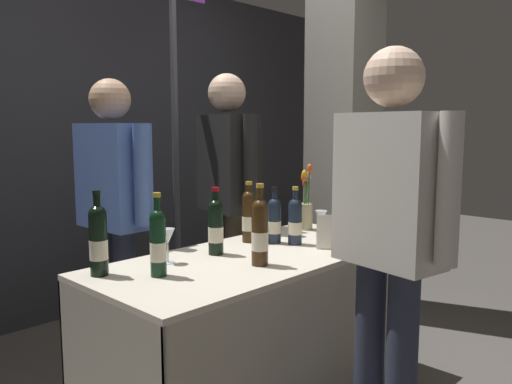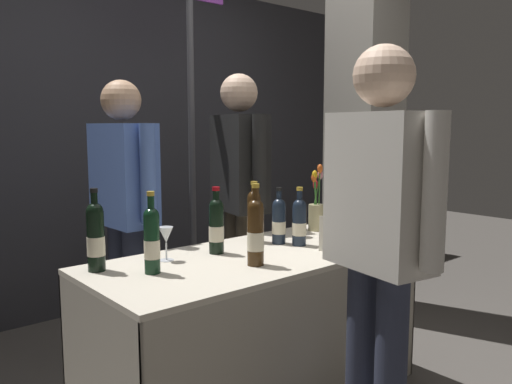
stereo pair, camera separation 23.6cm
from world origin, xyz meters
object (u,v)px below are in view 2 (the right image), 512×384
featured_wine_bottle (152,239)px  wine_glass_near_vendor (330,219)px  tasting_table (256,299)px  booth_signpost (191,106)px  wine_glass_mid (166,236)px  vendor_presenter (124,197)px  display_bottle_0 (216,225)px  concrete_pillar (365,96)px  flower_vase (316,209)px  taster_foreground_right (379,225)px

featured_wine_bottle → wine_glass_near_vendor: featured_wine_bottle is taller
tasting_table → booth_signpost: bearing=71.4°
wine_glass_mid → vendor_presenter: (0.11, 0.62, 0.11)m
tasting_table → booth_signpost: booth_signpost is taller
featured_wine_bottle → display_bottle_0: (0.40, 0.10, -0.01)m
concrete_pillar → featured_wine_bottle: concrete_pillar is taller
wine_glass_mid → vendor_presenter: bearing=80.2°
vendor_presenter → booth_signpost: booth_signpost is taller
display_bottle_0 → vendor_presenter: size_ratio=0.20×
wine_glass_mid → flower_vase: (1.02, 0.02, 0.01)m
featured_wine_bottle → booth_signpost: booth_signpost is taller
tasting_table → display_bottle_0: (-0.13, 0.14, 0.36)m
vendor_presenter → wine_glass_near_vendor: bearing=47.5°
featured_wine_bottle → taster_foreground_right: bearing=-53.5°
wine_glass_mid → concrete_pillar: bearing=10.3°
tasting_table → wine_glass_near_vendor: wine_glass_near_vendor is taller
tasting_table → wine_glass_near_vendor: 0.68m
tasting_table → flower_vase: flower_vase is taller
display_bottle_0 → wine_glass_mid: size_ratio=2.07×
taster_foreground_right → flower_vase: bearing=-25.3°
featured_wine_bottle → taster_foreground_right: size_ratio=0.21×
concrete_pillar → wine_glass_mid: (-1.87, -0.34, -0.71)m
vendor_presenter → booth_signpost: size_ratio=0.67×
wine_glass_near_vendor → featured_wine_bottle: bearing=-179.0°
concrete_pillar → vendor_presenter: bearing=170.9°
display_bottle_0 → taster_foreground_right: 0.85m
vendor_presenter → display_bottle_0: bearing=10.4°
wine_glass_near_vendor → flower_vase: bearing=74.4°
flower_vase → concrete_pillar: bearing=20.5°
tasting_table → display_bottle_0: bearing=132.3°
flower_vase → wine_glass_mid: bearing=-178.7°
concrete_pillar → featured_wine_bottle: bearing=-166.7°
tasting_table → wine_glass_mid: bearing=154.9°
tasting_table → wine_glass_near_vendor: bearing=5.7°
tasting_table → flower_vase: 0.75m
concrete_pillar → taster_foreground_right: size_ratio=1.91×
flower_vase → taster_foreground_right: 1.10m
taster_foreground_right → booth_signpost: 1.88m
booth_signpost → wine_glass_mid: bearing=-129.6°
tasting_table → display_bottle_0: size_ratio=5.02×
featured_wine_bottle → wine_glass_mid: (0.15, 0.14, -0.03)m
wine_glass_near_vendor → wine_glass_mid: bearing=173.1°
concrete_pillar → flower_vase: size_ratio=7.93×
concrete_pillar → flower_vase: (-0.85, -0.32, -0.69)m
tasting_table → featured_wine_bottle: size_ratio=4.71×
featured_wine_bottle → taster_foreground_right: taster_foreground_right is taller
taster_foreground_right → concrete_pillar: bearing=-40.8°
wine_glass_mid → taster_foreground_right: taster_foreground_right is taller
wine_glass_near_vendor → taster_foreground_right: (-0.59, -0.75, 0.15)m
featured_wine_bottle → concrete_pillar: bearing=13.3°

